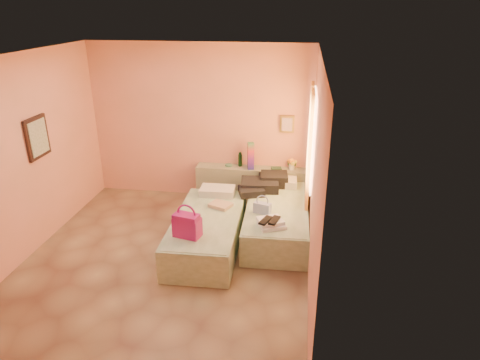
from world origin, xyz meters
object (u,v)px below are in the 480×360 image
object	(u,v)px
water_bottle	(240,160)
green_book	(276,169)
headboard_ledge	(253,184)
flower_vase	(292,163)
bed_left	(207,232)
blue_handbag	(262,208)
towel_stack	(272,223)
bed_right	(277,220)
magenta_handbag	(187,225)

from	to	relation	value
water_bottle	green_book	size ratio (longest dim) A/B	1.42
headboard_ledge	flower_vase	size ratio (longest dim) A/B	8.46
flower_vase	bed_left	bearing A→B (deg)	-124.10
headboard_ledge	blue_handbag	distance (m)	1.51
towel_stack	bed_right	bearing A→B (deg)	87.07
flower_vase	blue_handbag	xyz separation A→B (m)	(-0.37, -1.47, -0.19)
magenta_handbag	towel_stack	xyz separation A→B (m)	(1.10, 0.43, -0.12)
bed_left	towel_stack	xyz separation A→B (m)	(0.96, -0.15, 0.30)
magenta_handbag	bed_right	bearing A→B (deg)	57.23
bed_right	magenta_handbag	distance (m)	1.64
bed_left	magenta_handbag	size ratio (longest dim) A/B	5.60
headboard_ledge	blue_handbag	bearing A→B (deg)	-77.68
water_bottle	flower_vase	world-z (taller)	water_bottle
headboard_ledge	towel_stack	size ratio (longest dim) A/B	5.86
bed_right	green_book	bearing A→B (deg)	93.36
bed_left	bed_right	world-z (taller)	same
bed_right	flower_vase	distance (m)	1.31
headboard_ledge	water_bottle	xyz separation A→B (m)	(-0.24, 0.06, 0.45)
towel_stack	green_book	bearing A→B (deg)	92.05
green_book	blue_handbag	size ratio (longest dim) A/B	0.69
bed_left	water_bottle	bearing A→B (deg)	80.88
green_book	magenta_handbag	bearing A→B (deg)	-130.09
bed_right	green_book	size ratio (longest dim) A/B	11.34
magenta_handbag	headboard_ledge	bearing A→B (deg)	87.87
bed_right	water_bottle	world-z (taller)	water_bottle
blue_handbag	towel_stack	bearing A→B (deg)	-49.38
bed_left	magenta_handbag	distance (m)	0.73
headboard_ledge	bed_left	distance (m)	1.77
flower_vase	magenta_handbag	xyz separation A→B (m)	(-1.30, -2.30, -0.10)
water_bottle	magenta_handbag	xyz separation A→B (m)	(-0.37, -2.34, -0.11)
bed_right	water_bottle	xyz separation A→B (m)	(-0.76, 1.23, 0.53)
bed_right	blue_handbag	xyz separation A→B (m)	(-0.21, -0.29, 0.33)
bed_right	towel_stack	size ratio (longest dim) A/B	5.71
towel_stack	water_bottle	bearing A→B (deg)	110.97
flower_vase	towel_stack	bearing A→B (deg)	-96.19
bed_left	blue_handbag	size ratio (longest dim) A/B	7.84
flower_vase	water_bottle	bearing A→B (deg)	177.63
blue_handbag	towel_stack	distance (m)	0.43
flower_vase	magenta_handbag	world-z (taller)	flower_vase
water_bottle	flower_vase	size ratio (longest dim) A/B	1.03
green_book	towel_stack	distance (m)	1.84
flower_vase	blue_handbag	bearing A→B (deg)	-104.28
bed_left	water_bottle	xyz separation A→B (m)	(0.23, 1.76, 0.53)
bed_right	towel_stack	world-z (taller)	towel_stack
bed_left	green_book	bearing A→B (deg)	60.47
green_book	flower_vase	world-z (taller)	flower_vase
water_bottle	magenta_handbag	bearing A→B (deg)	-98.92
green_book	magenta_handbag	distance (m)	2.49
blue_handbag	towel_stack	world-z (taller)	blue_handbag
bed_right	magenta_handbag	xyz separation A→B (m)	(-1.13, -1.11, 0.42)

